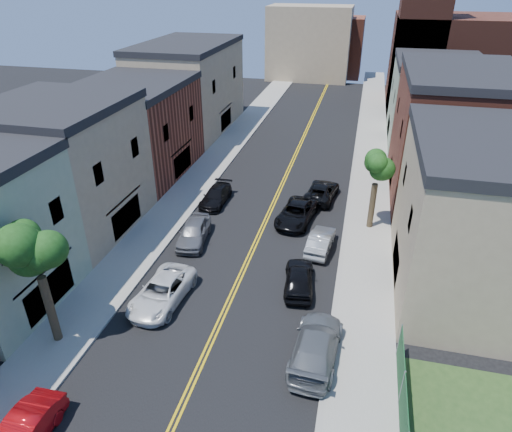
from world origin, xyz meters
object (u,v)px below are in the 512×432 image
Objects in this scene: black_car_left at (216,196)px; grey_car_left at (194,232)px; grey_car_right at (316,346)px; dark_car_right_far at (322,191)px; black_suv_lane at (296,213)px; black_car_right at (299,278)px; silver_car_right at (321,241)px; white_pickup at (162,292)px.

grey_car_left is at bearing -85.67° from black_car_left.
grey_car_right is 1.11× the size of dark_car_right_far.
dark_car_right_far is 4.72m from black_suv_lane.
black_car_right is at bearing -72.26° from black_suv_lane.
black_car_right is 4.72m from silver_car_right.
grey_car_left is at bearing 12.13° from silver_car_right.
grey_car_right is at bearing -55.07° from black_car_left.
black_car_right is at bearing 97.19° from dark_car_right_far.
black_car_right is 0.83× the size of black_suv_lane.
white_pickup is 9.57m from grey_car_right.
grey_car_left reaches higher than black_car_right.
grey_car_right is at bearing 100.28° from black_car_right.
black_car_left is 1.07× the size of silver_car_right.
grey_car_left is 8.95m from black_car_right.
grey_car_right is (10.22, -15.25, 0.15)m from black_car_left.
black_suv_lane is (7.06, -1.53, 0.07)m from black_car_left.
grey_car_right is 5.72m from black_car_right.
dark_car_right_far is (8.18, 9.09, -0.10)m from grey_car_left.
black_car_right is (-1.70, 5.46, -0.06)m from grey_car_right.
black_suv_lane is at bearing 27.47° from grey_car_left.
silver_car_right is at bearing 47.32° from white_pickup.
black_car_right is (7.60, 3.20, 0.01)m from white_pickup.
black_car_right reaches higher than dark_car_right_far.
black_car_left is 0.82× the size of grey_car_right.
white_pickup is at bearing 71.68° from dark_car_right_far.
black_car_right is at bearing -47.85° from black_car_left.
grey_car_left reaches higher than black_suv_lane.
dark_car_right_far is (8.52, 2.95, 0.04)m from black_car_left.
white_pickup is 1.13× the size of grey_car_left.
white_pickup is 0.96× the size of grey_car_right.
black_suv_lane reaches higher than silver_car_right.
black_suv_lane reaches higher than black_car_left.
grey_car_right is 18.27m from dark_car_right_far.
black_car_left is 0.91× the size of dark_car_right_far.
white_pickup is 1.01× the size of black_suv_lane.
black_suv_lane is at bearing -86.93° from black_car_right.
dark_car_right_far is (7.60, 15.93, -0.04)m from white_pickup.
silver_car_right is 4.25m from black_suv_lane.
grey_car_left is 0.85× the size of grey_car_right.
black_suv_lane is (-1.47, 8.25, -0.01)m from black_car_right.
black_car_left is 0.86× the size of black_suv_lane.
grey_car_right reaches higher than grey_car_left.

